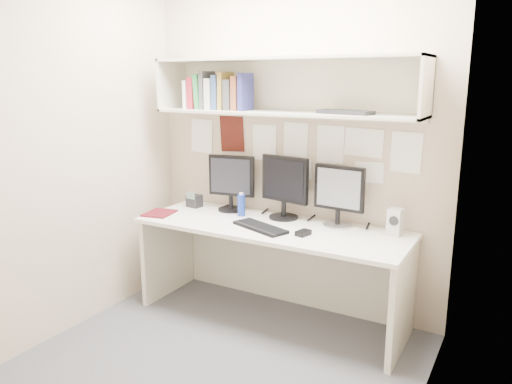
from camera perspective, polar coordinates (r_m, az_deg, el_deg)
The scene contains 19 objects.
floor at distance 3.42m, azimuth -3.57°, elevation -18.38°, with size 2.40×2.00×0.01m, color #49494E.
wall_back at distance 3.83m, azimuth 4.31°, elevation 5.72°, with size 2.40×0.02×2.60m, color #B9A68E.
wall_front at distance 2.21m, azimuth -18.21°, elevation -0.13°, with size 2.40×0.02×2.60m, color #B9A68E.
wall_left at distance 3.75m, azimuth -19.51°, elevation 4.87°, with size 0.02×2.00×2.60m, color #B9A68E.
wall_right at distance 2.53m, azimuth 19.53°, elevation 1.32°, with size 0.02×2.00×2.60m, color #B9A68E.
desk at distance 3.76m, azimuth 1.78°, elevation -9.12°, with size 2.00×0.70×0.73m.
overhead_hutch at distance 3.68m, azimuth 3.48°, elevation 12.00°, with size 2.00×0.38×0.40m.
pinned_papers at distance 3.83m, azimuth 4.26°, elevation 4.97°, with size 1.92×0.01×0.48m, color white, non-canonical shape.
monitor_left at distance 4.00m, azimuth -2.84°, elevation 1.32°, with size 0.38×0.21×0.45m.
monitor_center at distance 3.77m, azimuth 3.28°, elevation 0.82°, with size 0.41×0.22×0.48m.
monitor_right at distance 3.61m, azimuth 9.46°, elevation -0.15°, with size 0.38×0.21×0.44m.
keyboard at distance 3.55m, azimuth 0.49°, elevation -4.05°, with size 0.44×0.16×0.02m, color black.
mouse at distance 3.42m, azimuth 5.42°, elevation -4.68°, with size 0.07×0.11×0.03m, color black.
speaker at distance 3.52m, azimuth 15.64°, elevation -3.29°, with size 0.10×0.11×0.19m.
blue_bottle at distance 3.86m, azimuth -1.69°, elevation -1.49°, with size 0.06×0.06×0.18m.
maroon_notebook at distance 4.01m, azimuth -10.96°, elevation -2.39°, with size 0.20×0.25×0.01m, color #510D14.
desk_phone at distance 4.17m, azimuth -7.08°, elevation -0.99°, with size 0.12×0.11×0.13m.
book_stack at distance 3.89m, azimuth -4.37°, elevation 11.24°, with size 0.54×0.18×0.29m.
hutch_tray at distance 3.43m, azimuth 10.16°, elevation 8.98°, with size 0.38×0.14×0.03m, color black.
Camera 1 is at (1.61, -2.45, 1.77)m, focal length 35.00 mm.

